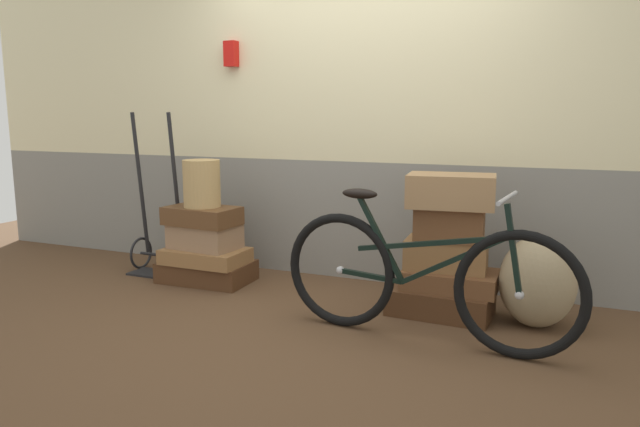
{
  "coord_description": "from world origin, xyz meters",
  "views": [
    {
      "loc": [
        1.44,
        -3.47,
        1.29
      ],
      "look_at": [
        -0.08,
        0.12,
        0.62
      ],
      "focal_mm": 32.93,
      "sensor_mm": 36.0,
      "label": 1
    }
  ],
  "objects_px": {
    "suitcase_3": "(202,216)",
    "suitcase_6": "(446,254)",
    "suitcase_8": "(451,191)",
    "suitcase_0": "(207,271)",
    "suitcase_1": "(206,256)",
    "wicker_basket": "(202,183)",
    "suitcase_7": "(449,224)",
    "suitcase_4": "(440,302)",
    "bicycle": "(423,278)",
    "suitcase_5": "(450,280)",
    "luggage_trolley": "(159,235)",
    "suitcase_2": "(205,236)",
    "burlap_sack": "(538,282)"
  },
  "relations": [
    {
      "from": "suitcase_0",
      "to": "suitcase_7",
      "type": "relative_size",
      "value": 1.62
    },
    {
      "from": "suitcase_3",
      "to": "suitcase_8",
      "type": "relative_size",
      "value": 1.02
    },
    {
      "from": "suitcase_4",
      "to": "burlap_sack",
      "type": "xyz_separation_m",
      "value": [
        0.58,
        0.01,
        0.2
      ]
    },
    {
      "from": "suitcase_3",
      "to": "luggage_trolley",
      "type": "height_order",
      "value": "luggage_trolley"
    },
    {
      "from": "suitcase_4",
      "to": "suitcase_6",
      "type": "xyz_separation_m",
      "value": [
        0.02,
        0.05,
        0.3
      ]
    },
    {
      "from": "suitcase_0",
      "to": "suitcase_3",
      "type": "relative_size",
      "value": 1.26
    },
    {
      "from": "suitcase_0",
      "to": "suitcase_1",
      "type": "xyz_separation_m",
      "value": [
        0.02,
        -0.04,
        0.13
      ]
    },
    {
      "from": "suitcase_2",
      "to": "suitcase_3",
      "type": "relative_size",
      "value": 0.92
    },
    {
      "from": "bicycle",
      "to": "suitcase_6",
      "type": "bearing_deg",
      "value": 87.19
    },
    {
      "from": "suitcase_0",
      "to": "suitcase_4",
      "type": "distance_m",
      "value": 1.83
    },
    {
      "from": "bicycle",
      "to": "burlap_sack",
      "type": "bearing_deg",
      "value": 40.11
    },
    {
      "from": "suitcase_0",
      "to": "bicycle",
      "type": "bearing_deg",
      "value": -18.47
    },
    {
      "from": "suitcase_2",
      "to": "suitcase_6",
      "type": "height_order",
      "value": "suitcase_6"
    },
    {
      "from": "suitcase_4",
      "to": "suitcase_5",
      "type": "bearing_deg",
      "value": 27.34
    },
    {
      "from": "suitcase_3",
      "to": "luggage_trolley",
      "type": "bearing_deg",
      "value": 172.11
    },
    {
      "from": "luggage_trolley",
      "to": "bicycle",
      "type": "relative_size",
      "value": 0.75
    },
    {
      "from": "suitcase_1",
      "to": "suitcase_8",
      "type": "bearing_deg",
      "value": 0.32
    },
    {
      "from": "suitcase_1",
      "to": "luggage_trolley",
      "type": "bearing_deg",
      "value": 167.39
    },
    {
      "from": "suitcase_6",
      "to": "suitcase_8",
      "type": "xyz_separation_m",
      "value": [
        0.02,
        -0.04,
        0.42
      ]
    },
    {
      "from": "suitcase_1",
      "to": "burlap_sack",
      "type": "relative_size",
      "value": 1.11
    },
    {
      "from": "suitcase_5",
      "to": "suitcase_7",
      "type": "bearing_deg",
      "value": -141.67
    },
    {
      "from": "suitcase_5",
      "to": "suitcase_8",
      "type": "distance_m",
      "value": 0.58
    },
    {
      "from": "suitcase_4",
      "to": "suitcase_8",
      "type": "xyz_separation_m",
      "value": [
        0.04,
        0.02,
        0.72
      ]
    },
    {
      "from": "suitcase_0",
      "to": "suitcase_4",
      "type": "bearing_deg",
      "value": -3.48
    },
    {
      "from": "suitcase_2",
      "to": "suitcase_6",
      "type": "bearing_deg",
      "value": 5.94
    },
    {
      "from": "suitcase_2",
      "to": "burlap_sack",
      "type": "distance_m",
      "value": 2.4
    },
    {
      "from": "suitcase_1",
      "to": "wicker_basket",
      "type": "height_order",
      "value": "wicker_basket"
    },
    {
      "from": "suitcase_5",
      "to": "suitcase_6",
      "type": "bearing_deg",
      "value": 143.68
    },
    {
      "from": "suitcase_3",
      "to": "suitcase_1",
      "type": "bearing_deg",
      "value": -9.74
    },
    {
      "from": "suitcase_0",
      "to": "suitcase_1",
      "type": "bearing_deg",
      "value": -64.94
    },
    {
      "from": "suitcase_7",
      "to": "suitcase_1",
      "type": "bearing_deg",
      "value": 175.7
    },
    {
      "from": "suitcase_8",
      "to": "wicker_basket",
      "type": "distance_m",
      "value": 1.87
    },
    {
      "from": "suitcase_2",
      "to": "luggage_trolley",
      "type": "bearing_deg",
      "value": 174.46
    },
    {
      "from": "wicker_basket",
      "to": "suitcase_7",
      "type": "bearing_deg",
      "value": -0.57
    },
    {
      "from": "suitcase_1",
      "to": "burlap_sack",
      "type": "bearing_deg",
      "value": 0.09
    },
    {
      "from": "suitcase_3",
      "to": "suitcase_6",
      "type": "distance_m",
      "value": 1.85
    },
    {
      "from": "suitcase_6",
      "to": "suitcase_5",
      "type": "bearing_deg",
      "value": -40.16
    },
    {
      "from": "suitcase_8",
      "to": "bicycle",
      "type": "distance_m",
      "value": 0.67
    },
    {
      "from": "suitcase_0",
      "to": "suitcase_1",
      "type": "distance_m",
      "value": 0.14
    },
    {
      "from": "wicker_basket",
      "to": "suitcase_8",
      "type": "bearing_deg",
      "value": -0.38
    },
    {
      "from": "suitcase_1",
      "to": "wicker_basket",
      "type": "distance_m",
      "value": 0.56
    },
    {
      "from": "wicker_basket",
      "to": "burlap_sack",
      "type": "distance_m",
      "value": 2.46
    },
    {
      "from": "suitcase_2",
      "to": "suitcase_5",
      "type": "height_order",
      "value": "suitcase_2"
    },
    {
      "from": "suitcase_5",
      "to": "suitcase_6",
      "type": "height_order",
      "value": "suitcase_6"
    },
    {
      "from": "suitcase_6",
      "to": "burlap_sack",
      "type": "distance_m",
      "value": 0.58
    },
    {
      "from": "suitcase_3",
      "to": "burlap_sack",
      "type": "distance_m",
      "value": 2.42
    },
    {
      "from": "suitcase_6",
      "to": "bicycle",
      "type": "bearing_deg",
      "value": -96.65
    },
    {
      "from": "bicycle",
      "to": "suitcase_1",
      "type": "bearing_deg",
      "value": 164.26
    },
    {
      "from": "suitcase_5",
      "to": "suitcase_7",
      "type": "relative_size",
      "value": 1.39
    },
    {
      "from": "suitcase_1",
      "to": "suitcase_5",
      "type": "bearing_deg",
      "value": 0.58
    }
  ]
}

